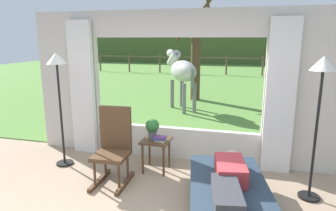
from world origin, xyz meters
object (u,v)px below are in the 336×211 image
(floor_lamp_right, at_px, (321,85))
(pasture_tree, at_px, (195,51))
(reclining_person, at_px, (229,178))
(rocking_chair, at_px, (113,146))
(recliner_sofa, at_px, (228,199))
(floor_lamp_left, at_px, (58,75))
(horse, at_px, (182,71))
(potted_plant, at_px, (152,127))
(book_stack, at_px, (160,139))
(side_table, at_px, (156,145))

(floor_lamp_right, bearing_deg, pasture_tree, 113.35)
(reclining_person, xyz_separation_m, rocking_chair, (-1.70, 0.55, 0.02))
(recliner_sofa, distance_m, floor_lamp_left, 3.18)
(floor_lamp_left, bearing_deg, rocking_chair, -17.56)
(rocking_chair, bearing_deg, horse, 87.46)
(potted_plant, distance_m, book_stack, 0.25)
(potted_plant, relative_size, floor_lamp_left, 0.17)
(side_table, distance_m, horse, 4.26)
(rocking_chair, height_order, floor_lamp_right, floor_lamp_right)
(potted_plant, distance_m, pasture_tree, 5.78)
(potted_plant, height_order, floor_lamp_right, floor_lamp_right)
(floor_lamp_left, xyz_separation_m, horse, (1.08, 4.33, -0.36))
(pasture_tree, bearing_deg, recliner_sofa, -76.82)
(reclining_person, distance_m, floor_lamp_left, 3.08)
(reclining_person, xyz_separation_m, floor_lamp_left, (-2.78, 0.89, 0.99))
(potted_plant, bearing_deg, horse, 95.79)
(side_table, bearing_deg, book_stack, -37.41)
(floor_lamp_right, distance_m, pasture_tree, 6.57)
(reclining_person, distance_m, side_table, 1.59)
(rocking_chair, bearing_deg, floor_lamp_left, 159.91)
(floor_lamp_right, bearing_deg, rocking_chair, -175.45)
(book_stack, bearing_deg, rocking_chair, -143.17)
(side_table, relative_size, floor_lamp_right, 0.28)
(side_table, xyz_separation_m, horse, (-0.50, 4.17, 0.73))
(floor_lamp_left, bearing_deg, floor_lamp_right, -1.89)
(reclining_person, height_order, potted_plant, potted_plant)
(pasture_tree, bearing_deg, floor_lamp_left, -101.45)
(reclining_person, distance_m, horse, 5.52)
(rocking_chair, relative_size, floor_lamp_right, 0.60)
(potted_plant, relative_size, floor_lamp_right, 0.17)
(recliner_sofa, xyz_separation_m, potted_plant, (-1.28, 1.06, 0.48))
(potted_plant, height_order, book_stack, potted_plant)
(recliner_sofa, distance_m, horse, 5.52)
(rocking_chair, relative_size, potted_plant, 3.50)
(book_stack, xyz_separation_m, floor_lamp_left, (-1.66, -0.09, 0.95))
(recliner_sofa, height_order, floor_lamp_right, floor_lamp_right)
(rocking_chair, xyz_separation_m, floor_lamp_left, (-1.08, 0.34, 0.97))
(floor_lamp_right, bearing_deg, reclining_person, -143.37)
(recliner_sofa, distance_m, reclining_person, 0.31)
(potted_plant, relative_size, book_stack, 1.53)
(potted_plant, relative_size, pasture_tree, 0.10)
(side_table, bearing_deg, horse, 96.80)
(floor_lamp_left, distance_m, floor_lamp_right, 3.80)
(reclining_person, xyz_separation_m, floor_lamp_right, (1.02, 0.76, 1.00))
(recliner_sofa, height_order, floor_lamp_left, floor_lamp_left)
(reclining_person, xyz_separation_m, pasture_tree, (-1.58, 6.80, 1.14))
(recliner_sofa, height_order, book_stack, book_stack)
(side_table, relative_size, book_stack, 2.49)
(recliner_sofa, distance_m, rocking_chair, 1.80)
(book_stack, bearing_deg, side_table, 142.59)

